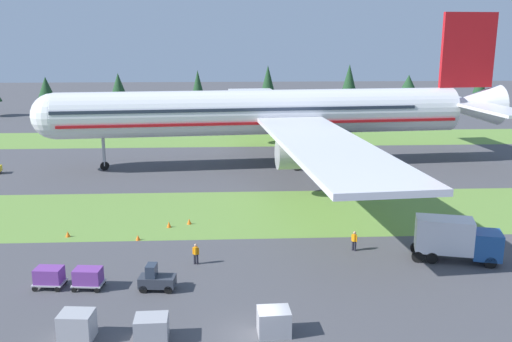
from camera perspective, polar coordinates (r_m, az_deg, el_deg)
ground_plane at (r=35.76m, az=0.28°, el=-16.52°), size 400.00×400.00×0.00m
grass_strip_near at (r=58.51m, az=-1.09°, el=-4.26°), size 320.00×15.90×0.01m
grass_strip_far at (r=101.08m, az=-1.91°, el=3.36°), size 320.00×15.90×0.01m
airliner at (r=78.76m, az=2.24°, el=6.09°), size 66.78×82.07×21.41m
baggage_tug at (r=41.66m, az=-10.21°, el=-10.91°), size 2.72×1.56×1.97m
cargo_dolly_lead at (r=42.99m, az=-16.86°, el=-10.35°), size 2.34×1.71×1.55m
cargo_dolly_second at (r=44.03m, az=-20.48°, el=-10.06°), size 2.34×1.71×1.55m
catering_truck at (r=48.46m, az=19.79°, el=-6.51°), size 7.32×4.06×3.58m
ground_crew_marshaller at (r=48.80m, az=10.06°, el=-7.01°), size 0.44×0.41×1.74m
ground_crew_loader at (r=45.59m, az=-6.20°, el=-8.38°), size 0.55×0.36×1.74m
uld_container_0 at (r=36.65m, az=-17.92°, el=-14.88°), size 2.14×1.78×1.74m
uld_container_1 at (r=35.49m, az=-10.68°, el=-15.60°), size 2.04×1.65×1.53m
uld_container_2 at (r=35.54m, az=1.85°, el=-15.22°), size 2.08×1.70×1.64m
taxiway_marker_0 at (r=51.79m, az=-12.03°, el=-6.70°), size 0.44×0.44×0.49m
taxiway_marker_1 at (r=55.23m, az=-6.88°, el=-5.16°), size 0.44×0.44×0.55m
taxiway_marker_2 at (r=54.59m, az=-8.93°, el=-5.44°), size 0.44×0.44×0.58m
taxiway_marker_3 at (r=54.31m, az=-18.76°, el=-6.14°), size 0.44×0.44×0.55m
distant_tree_line at (r=129.97m, az=-1.41°, el=8.70°), size 185.66×9.43×11.94m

